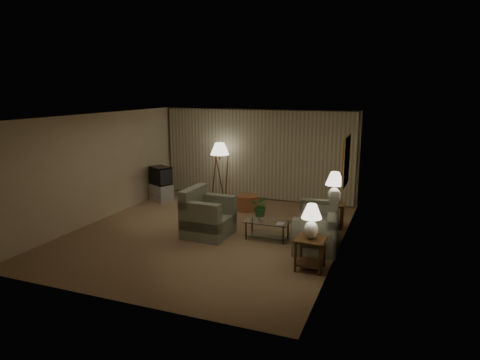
% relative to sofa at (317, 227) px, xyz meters
% --- Properties ---
extents(ground, '(7.00, 7.00, 0.00)m').
position_rel_sofa_xyz_m(ground, '(-2.50, -0.18, -0.39)').
color(ground, '#9A7055').
rests_on(ground, ground).
extents(room_shell, '(6.04, 7.02, 2.72)m').
position_rel_sofa_xyz_m(room_shell, '(-2.48, 1.33, 1.36)').
color(room_shell, '#C3B996').
rests_on(room_shell, ground).
extents(sofa, '(1.96, 1.32, 0.77)m').
position_rel_sofa_xyz_m(sofa, '(0.00, 0.00, 0.00)').
color(sofa, gray).
rests_on(sofa, ground).
extents(armchair, '(1.07, 1.02, 0.86)m').
position_rel_sofa_xyz_m(armchair, '(-2.40, -0.36, 0.05)').
color(armchair, gray).
rests_on(armchair, ground).
extents(side_table_near, '(0.55, 0.55, 0.60)m').
position_rel_sofa_xyz_m(side_table_near, '(0.15, -1.35, 0.03)').
color(side_table_near, '#381F0F').
rests_on(side_table_near, ground).
extents(side_table_far, '(0.51, 0.43, 0.60)m').
position_rel_sofa_xyz_m(side_table_far, '(0.15, 1.25, 0.02)').
color(side_table_far, '#381F0F').
rests_on(side_table_far, ground).
extents(table_lamp_near, '(0.38, 0.38, 0.65)m').
position_rel_sofa_xyz_m(table_lamp_near, '(0.15, -1.35, 0.60)').
color(table_lamp_near, silver).
rests_on(table_lamp_near, side_table_near).
extents(table_lamp_far, '(0.44, 0.44, 0.77)m').
position_rel_sofa_xyz_m(table_lamp_far, '(0.15, 1.25, 0.67)').
color(table_lamp_far, silver).
rests_on(table_lamp_far, side_table_far).
extents(coffee_table, '(0.99, 0.54, 0.41)m').
position_rel_sofa_xyz_m(coffee_table, '(-1.09, -0.10, -0.11)').
color(coffee_table, silver).
rests_on(coffee_table, ground).
extents(tv_cabinet, '(1.07, 1.02, 0.50)m').
position_rel_sofa_xyz_m(tv_cabinet, '(-5.05, 1.93, -0.14)').
color(tv_cabinet, '#B1B1B3').
rests_on(tv_cabinet, ground).
extents(crt_tv, '(0.98, 0.94, 0.53)m').
position_rel_sofa_xyz_m(crt_tv, '(-5.05, 1.93, 0.38)').
color(crt_tv, black).
rests_on(crt_tv, tv_cabinet).
extents(floor_lamp, '(0.56, 0.56, 1.71)m').
position_rel_sofa_xyz_m(floor_lamp, '(-3.47, 2.72, 0.51)').
color(floor_lamp, '#381F0F').
rests_on(floor_lamp, ground).
extents(ottoman, '(0.63, 0.63, 0.41)m').
position_rel_sofa_xyz_m(ottoman, '(-2.31, 1.91, -0.18)').
color(ottoman, '#9E5B35').
rests_on(ottoman, ground).
extents(vase, '(0.18, 0.18, 0.15)m').
position_rel_sofa_xyz_m(vase, '(-1.24, -0.10, 0.10)').
color(vase, white).
rests_on(vase, coffee_table).
extents(flowers, '(0.44, 0.38, 0.48)m').
position_rel_sofa_xyz_m(flowers, '(-1.24, -0.10, 0.42)').
color(flowers, '#317032').
rests_on(flowers, vase).
extents(book, '(0.16, 0.22, 0.02)m').
position_rel_sofa_xyz_m(book, '(-0.84, -0.20, 0.04)').
color(book, olive).
rests_on(book, coffee_table).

